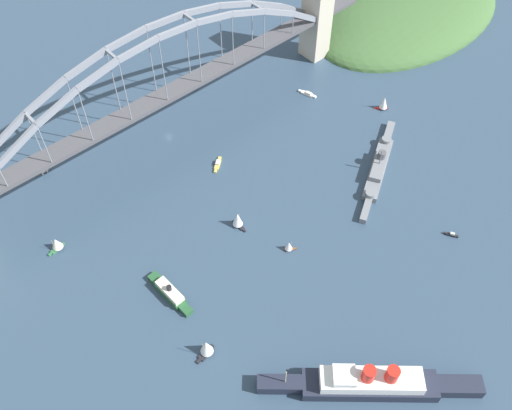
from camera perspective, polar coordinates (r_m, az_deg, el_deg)
ground_plane at (r=345.49m, az=-8.74°, el=6.85°), size 1400.00×1400.00×0.00m
harbor_arch_bridge at (r=324.37m, az=-9.42°, el=10.87°), size 304.95×16.01×73.07m
headland_west_shore at (r=456.31m, az=15.14°, el=17.95°), size 164.92×98.63×31.21m
ocean_liner at (r=254.81m, az=11.50°, el=-17.13°), size 75.98×69.37×18.80m
naval_cruiser at (r=327.82m, az=12.21°, el=3.76°), size 71.12×42.23×16.32m
harbor_ferry_steamer at (r=275.54m, az=-8.65°, el=-8.68°), size 6.73×29.45×8.07m
seaplane_taxiing_near_bridge at (r=342.57m, az=-20.72°, el=3.43°), size 10.34×8.35×4.86m
seaplane_second_in_formation at (r=377.44m, az=-6.40°, el=12.12°), size 8.65×9.43×5.17m
small_boat_2 at (r=325.28m, az=-3.87°, el=4.13°), size 10.81×8.80×2.22m
small_boat_3 at (r=309.86m, az=19.03°, el=-2.83°), size 4.40×7.12×2.25m
small_boat_4 at (r=365.02m, az=12.73°, el=9.98°), size 7.67×7.51×10.29m
small_boat_5 at (r=370.48m, az=5.21°, el=11.07°), size 5.15×12.65×2.25m
small_boat_6 at (r=286.27m, az=3.33°, el=-4.12°), size 6.36×5.36×7.06m
small_boat_7 at (r=293.48m, az=-1.86°, el=-1.44°), size 5.49×9.72×11.23m
small_boat_8 at (r=257.44m, az=-5.02°, el=-14.05°), size 10.81×6.86×11.62m
small_boat_9 at (r=302.62m, az=-19.43°, el=-3.69°), size 9.92×6.22×9.02m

